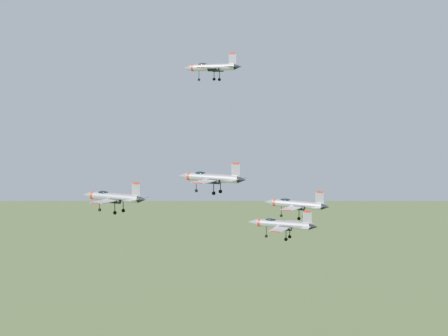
% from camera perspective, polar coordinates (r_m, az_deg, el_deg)
% --- Properties ---
extents(jet_lead, '(13.26, 10.93, 3.55)m').
position_cam_1_polar(jet_lead, '(128.71, -1.17, 9.20)').
color(jet_lead, '#AFB4BC').
extents(jet_left_high, '(13.69, 11.23, 3.67)m').
position_cam_1_polar(jet_left_high, '(110.01, -1.23, -0.87)').
color(jet_left_high, '#AFB4BC').
extents(jet_right_high, '(11.88, 9.78, 3.18)m').
position_cam_1_polar(jet_right_high, '(97.00, -10.13, -2.61)').
color(jet_right_high, '#AFB4BC').
extents(jet_left_low, '(11.96, 9.82, 3.21)m').
position_cam_1_polar(jet_left_low, '(106.69, 6.54, -3.30)').
color(jet_left_low, '#AFB4BC').
extents(jet_right_low, '(10.54, 8.76, 2.81)m').
position_cam_1_polar(jet_right_low, '(90.51, 5.26, -5.13)').
color(jet_right_low, '#AFB4BC').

